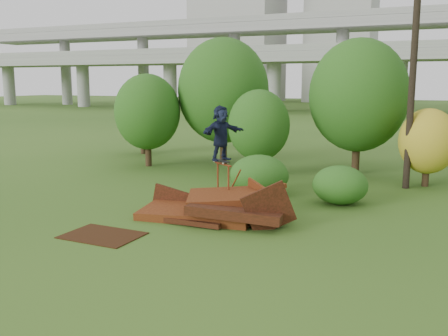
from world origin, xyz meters
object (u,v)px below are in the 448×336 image
at_px(skater, 221,133).
at_px(utility_pole, 413,76).
at_px(scrap_pile, 215,209).
at_px(flat_plate, 102,235).

height_order(skater, utility_pole, utility_pole).
bearing_deg(scrap_pile, utility_pole, 54.54).
bearing_deg(utility_pole, skater, -130.36).
relative_size(scrap_pile, utility_pole, 0.59).
height_order(scrap_pile, skater, skater).
xyz_separation_m(skater, utility_pole, (5.68, 6.68, 1.95)).
height_order(flat_plate, utility_pole, utility_pole).
bearing_deg(scrap_pile, skater, 103.45).
distance_m(skater, utility_pole, 8.98).
relative_size(scrap_pile, flat_plate, 2.45).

